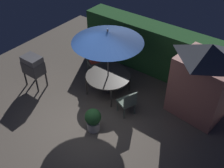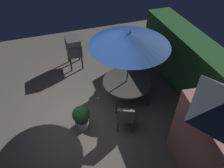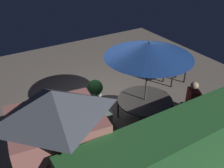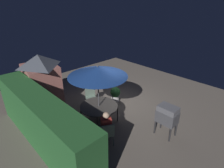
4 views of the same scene
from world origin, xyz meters
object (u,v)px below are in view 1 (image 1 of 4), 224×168
patio_umbrella (108,36)px  chair_near_shed (94,60)px  bbq_grill (33,66)px  potted_plant_by_shed (93,119)px  patio_table (108,77)px  chair_far_side (128,102)px  garden_shed (203,80)px  person_in_red (94,55)px

patio_umbrella → chair_near_shed: size_ratio=2.70×
bbq_grill → potted_plant_by_shed: bearing=-7.3°
patio_table → chair_near_shed: chair_near_shed is taller
chair_near_shed → patio_umbrella: bearing=-29.3°
patio_table → potted_plant_by_shed: 1.77m
patio_umbrella → chair_near_shed: bearing=150.7°
patio_umbrella → chair_far_side: (1.14, -0.48, -1.67)m
patio_table → bbq_grill: 2.62m
patio_table → patio_umbrella: patio_umbrella is taller
garden_shed → patio_table: size_ratio=1.63×
chair_near_shed → chair_far_side: 2.61m
chair_far_side → person_in_red: (-2.27, 1.11, 0.26)m
person_in_red → potted_plant_by_shed: bearing=-51.0°
garden_shed → bbq_grill: (-5.11, -2.21, -0.40)m
chair_near_shed → patio_table: bearing=-29.3°
chair_near_shed → chair_far_side: (2.34, -1.15, 0.00)m
patio_umbrella → bbq_grill: (-2.31, -1.22, -1.34)m
patio_table → patio_umbrella: bearing=-90.0°
bbq_grill → potted_plant_by_shed: size_ratio=1.59×
potted_plant_by_shed → person_in_red: person_in_red is taller
patio_table → bbq_grill: bbq_grill is taller
bbq_grill → patio_umbrella: bearing=27.9°
person_in_red → patio_umbrella: bearing=-29.3°
garden_shed → patio_umbrella: 3.11m
patio_umbrella → patio_table: bearing=90.0°
bbq_grill → person_in_red: size_ratio=0.95×
patio_umbrella → person_in_red: patio_umbrella is taller
potted_plant_by_shed → person_in_red: 2.91m
garden_shed → person_in_red: garden_shed is taller
patio_umbrella → bbq_grill: patio_umbrella is taller
chair_near_shed → garden_shed: bearing=4.4°
garden_shed → bbq_grill: 5.58m
bbq_grill → person_in_red: 2.20m
patio_table → chair_far_side: bearing=-22.7°
bbq_grill → chair_far_side: bbq_grill is taller
chair_near_shed → chair_far_side: size_ratio=1.00×
patio_table → potted_plant_by_shed: potted_plant_by_shed is taller
person_in_red → garden_shed: bearing=5.1°
patio_table → potted_plant_by_shed: bearing=-66.9°
patio_umbrella → potted_plant_by_shed: (0.68, -1.61, -1.78)m
bbq_grill → person_in_red: person_in_red is taller
patio_umbrella → bbq_grill: 2.94m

